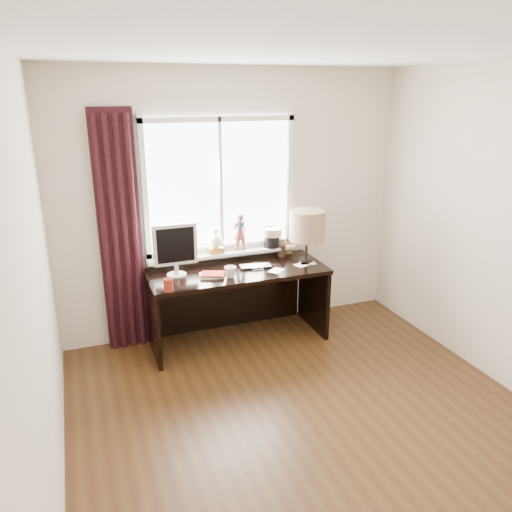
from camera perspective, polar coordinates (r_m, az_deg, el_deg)
name	(u,v)px	position (r m, az deg, el deg)	size (l,w,h in m)	color
floor	(323,438)	(3.86, 7.68, -19.95)	(3.50, 4.00, 0.00)	#39200F
ceiling	(343,49)	(3.03, 9.95, 22.26)	(3.50, 4.00, 0.00)	white
wall_back	(234,204)	(4.98, -2.49, 5.92)	(3.50, 2.60, 0.00)	beige
wall_left	(35,310)	(2.86, -23.98, -5.62)	(4.00, 2.60, 0.00)	beige
laptop	(256,266)	(4.82, -0.03, -1.17)	(0.30, 0.19, 0.02)	silver
mug	(230,272)	(4.56, -2.95, -1.79)	(0.11, 0.10, 0.11)	white
red_cup	(168,285)	(4.32, -9.98, -3.27)	(0.08, 0.08, 0.11)	maroon
window	(222,206)	(4.90, -3.90, 5.67)	(1.52, 0.21, 1.40)	white
curtain	(120,236)	(4.72, -15.27, 2.24)	(0.38, 0.09, 2.25)	black
desk	(234,289)	(4.95, -2.48, -3.84)	(1.70, 0.70, 0.75)	black
monitor	(175,247)	(4.58, -9.21, 1.03)	(0.40, 0.18, 0.49)	beige
notebook_stack	(212,275)	(4.60, -5.04, -2.16)	(0.26, 0.22, 0.03)	beige
brush_holder	(282,250)	(5.14, 2.95, 0.67)	(0.09, 0.09, 0.25)	black
icon_frame	(288,248)	(5.21, 3.64, 0.95)	(0.10, 0.04, 0.13)	gold
table_lamp	(307,226)	(4.92, 5.86, 3.42)	(0.35, 0.35, 0.52)	black
loose_papers	(296,266)	(4.87, 4.56, -1.14)	(0.56, 0.25, 0.00)	white
desk_cables	(261,265)	(4.87, 0.60, -1.05)	(0.29, 0.25, 0.01)	black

